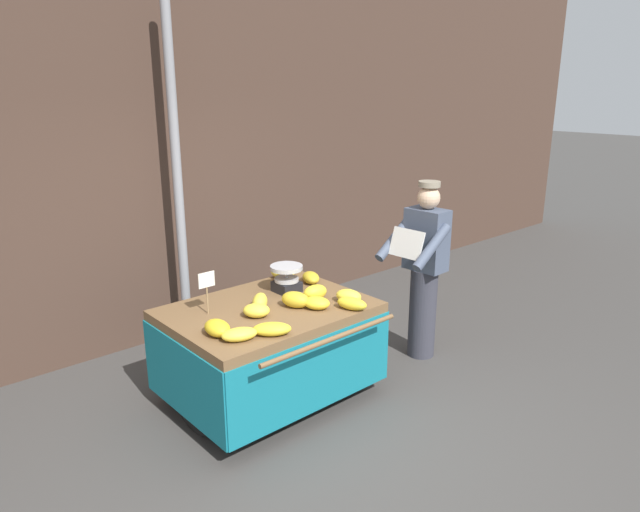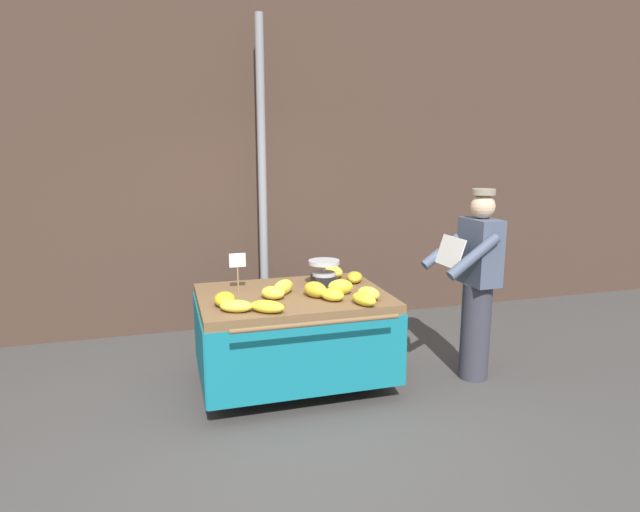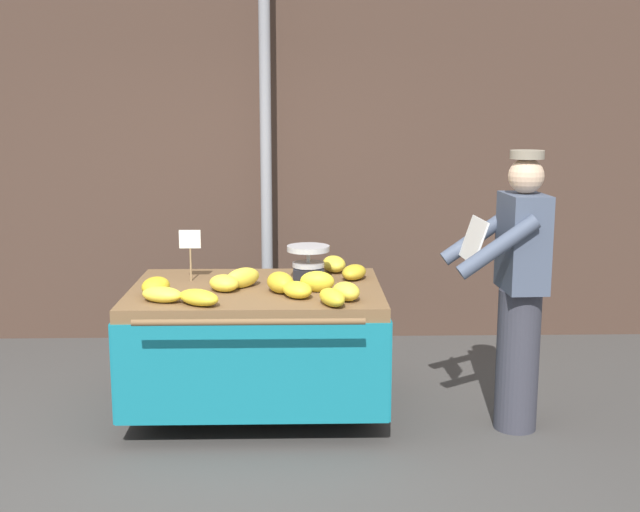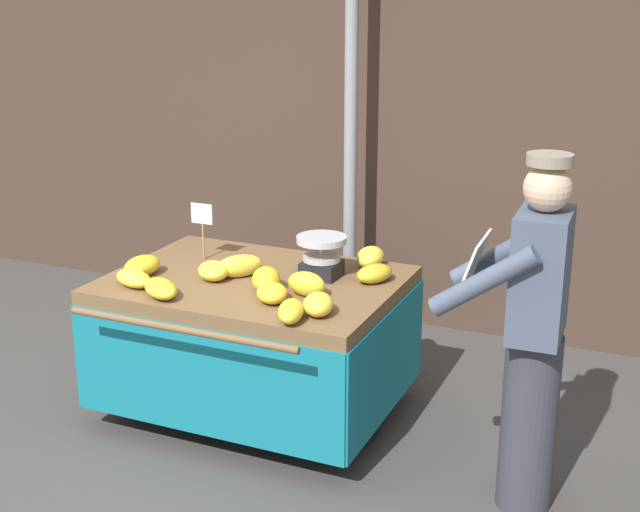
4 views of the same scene
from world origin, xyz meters
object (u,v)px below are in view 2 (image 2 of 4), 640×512
object	(u,v)px
banana_cart	(293,318)
banana_bunch_2	(354,277)
banana_bunch_11	(369,293)
weighing_scale	(324,273)
banana_bunch_1	(364,299)
banana_bunch_5	(283,287)
banana_bunch_3	(225,299)
vendor_person	(477,285)
banana_bunch_4	(267,306)
banana_bunch_6	(315,289)
street_pole	(262,182)
banana_bunch_7	(340,287)
banana_bunch_8	(236,306)
price_sign	(238,264)
banana_bunch_10	(273,293)
banana_bunch_9	(332,295)
banana_bunch_0	(333,271)

from	to	relation	value
banana_cart	banana_bunch_2	world-z (taller)	banana_bunch_2
banana_cart	banana_bunch_11	size ratio (longest dim) A/B	7.40
weighing_scale	banana_bunch_1	xyz separation A→B (m)	(0.13, -0.67, -0.07)
banana_bunch_5	weighing_scale	bearing A→B (deg)	23.89
banana_bunch_3	banana_bunch_5	bearing A→B (deg)	20.84
vendor_person	banana_bunch_4	bearing A→B (deg)	-175.47
weighing_scale	banana_bunch_6	world-z (taller)	weighing_scale
street_pole	banana_bunch_6	bearing A→B (deg)	-84.65
banana_cart	weighing_scale	xyz separation A→B (m)	(0.33, 0.18, 0.34)
street_pole	banana_bunch_7	distance (m)	1.77
street_pole	banana_bunch_2	world-z (taller)	street_pole
banana_bunch_5	banana_bunch_7	world-z (taller)	banana_bunch_7
banana_bunch_5	banana_bunch_11	xyz separation A→B (m)	(0.64, -0.36, -0.01)
banana_cart	vendor_person	distance (m)	1.64
street_pole	banana_bunch_6	distance (m)	1.76
banana_bunch_2	banana_bunch_8	world-z (taller)	banana_bunch_2
price_sign	vendor_person	xyz separation A→B (m)	(2.03, -0.50, -0.21)
banana_bunch_2	banana_bunch_11	world-z (taller)	banana_bunch_11
banana_bunch_10	banana_bunch_6	bearing A→B (deg)	-7.11
banana_bunch_8	banana_bunch_5	bearing A→B (deg)	40.02
banana_bunch_8	banana_bunch_4	bearing A→B (deg)	-19.13
price_sign	banana_bunch_9	distance (m)	0.88
banana_bunch_9	banana_bunch_11	size ratio (longest dim) A/B	0.97
banana_bunch_1	banana_bunch_9	size ratio (longest dim) A/B	1.19
banana_bunch_6	vendor_person	world-z (taller)	vendor_person
banana_bunch_3	weighing_scale	bearing A→B (deg)	22.23
street_pole	banana_bunch_8	xyz separation A→B (m)	(-0.54, -1.79, -0.82)
banana_bunch_7	banana_bunch_10	size ratio (longest dim) A/B	1.04
banana_bunch_5	banana_bunch_7	bearing A→B (deg)	-15.22
banana_bunch_3	banana_bunch_10	distance (m)	0.42
banana_bunch_0	banana_bunch_2	xyz separation A→B (m)	(0.12, -0.26, -0.01)
street_pole	banana_bunch_9	bearing A→B (deg)	-81.60
street_pole	banana_bunch_8	size ratio (longest dim) A/B	13.30
street_pole	banana_cart	world-z (taller)	street_pole
banana_bunch_10	price_sign	bearing A→B (deg)	129.10
banana_bunch_4	banana_bunch_7	xyz separation A→B (m)	(0.69, 0.32, 0.02)
banana_bunch_5	banana_bunch_11	distance (m)	0.73
banana_cart	banana_bunch_6	world-z (taller)	banana_bunch_6
street_pole	banana_bunch_10	distance (m)	1.73
weighing_scale	banana_bunch_1	distance (m)	0.69
banana_cart	banana_bunch_5	distance (m)	0.29
banana_bunch_4	banana_bunch_5	distance (m)	0.50
banana_bunch_3	banana_bunch_10	size ratio (longest dim) A/B	1.17
weighing_scale	banana_bunch_8	world-z (taller)	weighing_scale
banana_cart	banana_bunch_10	size ratio (longest dim) A/B	7.79
street_pole	banana_bunch_0	size ratio (longest dim) A/B	13.04
banana_bunch_2	banana_bunch_9	bearing A→B (deg)	-126.44
banana_bunch_9	banana_bunch_2	bearing A→B (deg)	53.56
weighing_scale	banana_bunch_3	distance (m)	1.01
banana_bunch_1	vendor_person	xyz separation A→B (m)	(1.13, 0.18, -0.01)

